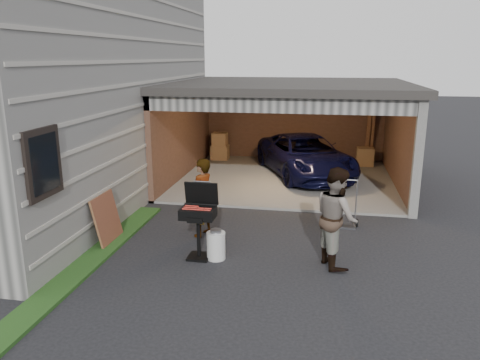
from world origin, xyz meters
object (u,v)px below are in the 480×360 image
Objects in this scene: minivan at (305,158)px; hand_truck at (348,218)px; propane_tank at (216,246)px; plywood_panel at (107,219)px; man at (336,217)px; bbq_grill at (199,215)px; woman at (202,198)px.

minivan is 4.14× the size of hand_truck.
plywood_panel is (-2.29, 0.37, 0.24)m from propane_tank.
man is at bearing -94.82° from hand_truck.
plywood_panel is at bearing -155.12° from hand_truck.
bbq_grill is (-1.65, -6.36, 0.21)m from minivan.
bbq_grill is at bearing 34.01° from woman.
man is (0.81, -6.22, 0.28)m from minivan.
man is 1.78× the size of plywood_panel.
woman reaches higher than plywood_panel.
minivan is 4.39m from hand_truck.
minivan is at bearing -176.98° from woman.
man is 2.23m from propane_tank.
propane_tank is 3.26m from hand_truck.
woman is at bearing -156.16° from hand_truck.
hand_truck is (4.75, 1.78, -0.29)m from plywood_panel.
hand_truck reaches higher than plywood_panel.
hand_truck is (2.45, 2.15, -0.05)m from propane_tank.
man is at bearing 93.22° from woman.
bbq_grill is 2.03m from plywood_panel.
minivan is 6.28m from man.
woman is at bearing -132.32° from minivan.
man is 2.46m from bbq_grill.
minivan is 2.71× the size of woman.
propane_tank is 0.51× the size of plywood_panel.
bbq_grill is at bearing -127.40° from minivan.
bbq_grill is 2.69× the size of propane_tank.
woman is 1.10m from bbq_grill.
woman is 1.92m from plywood_panel.
hand_truck is (2.77, 2.13, -0.62)m from bbq_grill.
minivan is at bearing 109.27° from hand_truck.
minivan is at bearing 78.25° from propane_tank.
man is 1.67× the size of hand_truck.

